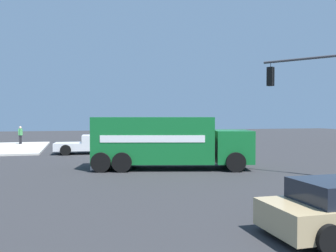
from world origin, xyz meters
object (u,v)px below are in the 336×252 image
Objects in this scene: delivery_truck at (167,142)px; traffic_light_primary at (325,93)px; pedestrian_crossing at (20,134)px; pickup_white at (91,144)px.

traffic_light_primary reaches higher than delivery_truck.
pedestrian_crossing is at bearing -144.23° from traffic_light_primary.
pickup_white is (-8.89, -3.55, -0.72)m from delivery_truck.
delivery_truck is 1.62× the size of pickup_white.
pedestrian_crossing is at bearing -151.64° from delivery_truck.
pedestrian_crossing is at bearing -145.92° from pickup_white.
traffic_light_primary is 16.86m from pickup_white.
delivery_truck is at bearing -124.26° from traffic_light_primary.
traffic_light_primary is 3.35× the size of pedestrian_crossing.
delivery_truck is 9.60m from pickup_white.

